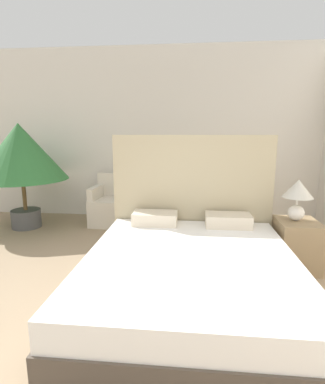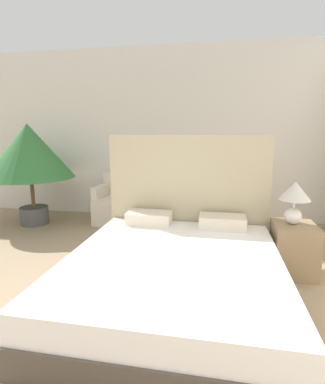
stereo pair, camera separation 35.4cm
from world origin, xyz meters
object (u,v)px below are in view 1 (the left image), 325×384
object	(u,v)px
armchair_near_window_left	(111,208)
armchair_near_window_right	(171,209)
side_table	(141,210)
potted_palm	(20,154)
bed	(190,269)
nightstand	(296,245)
table_lamp	(298,194)

from	to	relation	value
armchair_near_window_left	armchair_near_window_right	world-z (taller)	same
side_table	potted_palm	bearing A→B (deg)	-170.76
bed	nightstand	size ratio (longest dim) A/B	3.93
armchair_near_window_left	nightstand	bearing A→B (deg)	-25.13
nightstand	table_lamp	xyz separation A→B (m)	(-0.03, 0.02, 0.57)
armchair_near_window_right	table_lamp	world-z (taller)	table_lamp
armchair_near_window_left	side_table	xyz separation A→B (m)	(0.49, 0.00, -0.02)
armchair_near_window_right	side_table	distance (m)	0.49
side_table	table_lamp	bearing A→B (deg)	-34.92
armchair_near_window_right	nightstand	bearing A→B (deg)	-47.82
side_table	nightstand	bearing A→B (deg)	-34.97
nightstand	table_lamp	bearing A→B (deg)	141.58
armchair_near_window_left	potted_palm	size ratio (longest dim) A/B	0.50
armchair_near_window_right	table_lamp	distance (m)	2.08
bed	armchair_near_window_left	world-z (taller)	bed
armchair_near_window_left	table_lamp	xyz separation A→B (m)	(2.45, -1.36, 0.56)
potted_palm	side_table	bearing A→B (deg)	9.24
armchair_near_window_right	side_table	bearing A→B (deg)	174.71
armchair_near_window_left	potted_palm	bearing A→B (deg)	-163.43
bed	side_table	world-z (taller)	bed
armchair_near_window_left	armchair_near_window_right	xyz separation A→B (m)	(0.98, -0.00, 0.00)
armchair_near_window_left	armchair_near_window_right	size ratio (longest dim) A/B	1.00
table_lamp	side_table	size ratio (longest dim) A/B	0.87
table_lamp	side_table	xyz separation A→B (m)	(-1.96, 1.37, -0.59)
potted_palm	table_lamp	world-z (taller)	potted_palm
armchair_near_window_left	armchair_near_window_right	bearing A→B (deg)	4.09
bed	potted_palm	size ratio (longest dim) A/B	1.31
armchair_near_window_right	bed	bearing A→B (deg)	-86.21
armchair_near_window_right	nightstand	distance (m)	2.04
nightstand	bed	bearing A→B (deg)	-148.26
armchair_near_window_right	potted_palm	xyz separation A→B (m)	(-2.30, -0.29, 0.89)
armchair_near_window_right	side_table	xyz separation A→B (m)	(-0.49, 0.00, -0.02)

